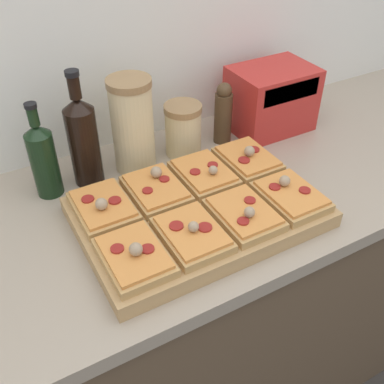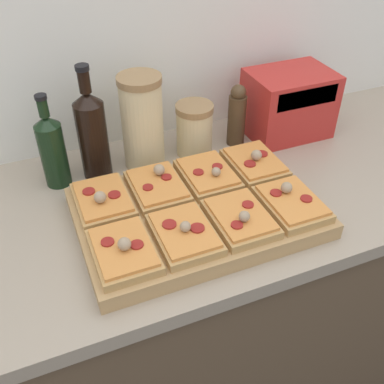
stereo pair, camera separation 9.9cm
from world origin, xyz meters
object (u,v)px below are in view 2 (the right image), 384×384
(cutting_board, at_px, (197,213))
(olive_oil_bottle, at_px, (52,149))
(grain_jar_tall, at_px, (142,122))
(wine_bottle, at_px, (92,133))
(grain_jar_short, at_px, (194,129))
(pepper_mill, at_px, (237,116))
(toaster_oven, at_px, (288,103))

(cutting_board, relative_size, olive_oil_bottle, 2.20)
(grain_jar_tall, bearing_deg, wine_bottle, 180.00)
(olive_oil_bottle, bearing_deg, grain_jar_short, 0.00)
(pepper_mill, bearing_deg, cutting_board, -131.22)
(olive_oil_bottle, xyz_separation_m, grain_jar_tall, (0.24, 0.00, 0.03))
(olive_oil_bottle, bearing_deg, grain_jar_tall, 0.00)
(cutting_board, distance_m, pepper_mill, 0.37)
(wine_bottle, height_order, grain_jar_tall, wine_bottle)
(cutting_board, height_order, grain_jar_tall, grain_jar_tall)
(pepper_mill, bearing_deg, toaster_oven, -0.28)
(wine_bottle, distance_m, grain_jar_short, 0.29)
(olive_oil_bottle, distance_m, grain_jar_tall, 0.24)
(grain_jar_tall, bearing_deg, pepper_mill, 0.00)
(grain_jar_tall, distance_m, pepper_mill, 0.28)
(toaster_oven, bearing_deg, pepper_mill, 179.72)
(olive_oil_bottle, distance_m, wine_bottle, 0.11)
(cutting_board, bearing_deg, grain_jar_short, 68.51)
(olive_oil_bottle, xyz_separation_m, toaster_oven, (0.69, -0.00, -0.01))
(cutting_board, bearing_deg, toaster_oven, 33.60)
(olive_oil_bottle, distance_m, grain_jar_short, 0.39)
(grain_jar_tall, xyz_separation_m, pepper_mill, (0.28, 0.00, -0.04))
(wine_bottle, bearing_deg, grain_jar_short, -0.00)
(grain_jar_tall, relative_size, toaster_oven, 0.97)
(olive_oil_bottle, height_order, grain_jar_short, olive_oil_bottle)
(grain_jar_short, distance_m, pepper_mill, 0.13)
(wine_bottle, xyz_separation_m, toaster_oven, (0.58, -0.00, -0.03))
(toaster_oven, bearing_deg, olive_oil_bottle, 179.93)
(wine_bottle, relative_size, grain_jar_tall, 1.19)
(cutting_board, bearing_deg, grain_jar_tall, 98.51)
(wine_bottle, bearing_deg, olive_oil_bottle, -180.00)
(pepper_mill, distance_m, toaster_oven, 0.17)
(olive_oil_bottle, bearing_deg, wine_bottle, 0.00)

